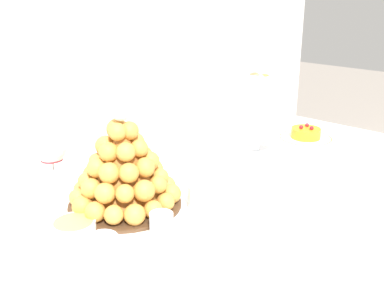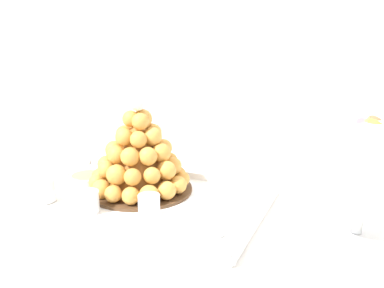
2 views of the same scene
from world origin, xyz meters
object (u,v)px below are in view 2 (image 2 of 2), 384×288
(dessert_cup_mid_right, at_px, (214,222))
(creme_brulee_ramekin, at_px, (88,179))
(macaron_goblet, at_px, (364,166))
(wine_glass, at_px, (151,130))
(dessert_cup_centre, at_px, (149,208))
(serving_tray, at_px, (142,201))
(croquembouche, at_px, (139,156))
(dessert_cup_mid_left, at_px, (88,203))
(dessert_cup_left, at_px, (44,191))

(dessert_cup_mid_right, relative_size, creme_brulee_ramekin, 0.56)
(macaron_goblet, height_order, wine_glass, macaron_goblet)
(dessert_cup_mid_right, xyz_separation_m, creme_brulee_ramekin, (-0.42, 0.14, -0.01))
(dessert_cup_centre, height_order, wine_glass, wine_glass)
(dessert_cup_mid_right, height_order, macaron_goblet, macaron_goblet)
(dessert_cup_centre, bearing_deg, serving_tray, 127.78)
(croquembouche, height_order, wine_glass, croquembouche)
(croquembouche, bearing_deg, serving_tray, -56.18)
(serving_tray, relative_size, dessert_cup_centre, 10.27)
(serving_tray, bearing_deg, dessert_cup_mid_right, -22.33)
(macaron_goblet, bearing_deg, wine_glass, 160.23)
(dessert_cup_mid_right, relative_size, macaron_goblet, 0.20)
(dessert_cup_mid_left, bearing_deg, macaron_goblet, 13.58)
(creme_brulee_ramekin, distance_m, macaron_goblet, 0.72)
(dessert_cup_mid_left, distance_m, macaron_goblet, 0.62)
(croquembouche, relative_size, dessert_cup_left, 4.59)
(macaron_goblet, relative_size, wine_glass, 1.58)
(serving_tray, bearing_deg, dessert_cup_left, -157.09)
(croquembouche, distance_m, creme_brulee_ramekin, 0.18)
(dessert_cup_mid_right, distance_m, creme_brulee_ramekin, 0.45)
(dessert_cup_mid_left, xyz_separation_m, creme_brulee_ramekin, (-0.12, 0.16, -0.01))
(croquembouche, bearing_deg, dessert_cup_left, -141.39)
(dessert_cup_centre, bearing_deg, wine_glass, 117.22)
(dessert_cup_left, bearing_deg, dessert_cup_mid_right, 0.30)
(dessert_cup_centre, xyz_separation_m, dessert_cup_mid_right, (0.16, -0.00, -0.00))
(serving_tray, relative_size, creme_brulee_ramekin, 6.34)
(croquembouche, height_order, dessert_cup_centre, croquembouche)
(serving_tray, height_order, creme_brulee_ramekin, creme_brulee_ramekin)
(croquembouche, height_order, dessert_cup_mid_left, croquembouche)
(dessert_cup_centre, xyz_separation_m, creme_brulee_ramekin, (-0.27, 0.13, -0.01))
(croquembouche, xyz_separation_m, dessert_cup_left, (-0.19, -0.15, -0.07))
(dessert_cup_left, bearing_deg, dessert_cup_centre, 1.19)
(creme_brulee_ramekin, bearing_deg, dessert_cup_mid_left, -53.32)
(dessert_cup_centre, height_order, dessert_cup_mid_right, dessert_cup_centre)
(dessert_cup_left, relative_size, dessert_cup_centre, 1.01)
(wine_glass, bearing_deg, macaron_goblet, -19.77)
(dessert_cup_left, xyz_separation_m, wine_glass, (0.12, 0.35, 0.09))
(dessert_cup_centre, relative_size, dessert_cup_mid_right, 1.11)
(serving_tray, bearing_deg, dessert_cup_centre, -52.22)
(wine_glass, bearing_deg, creme_brulee_ramekin, -113.75)
(dessert_cup_mid_left, relative_size, creme_brulee_ramekin, 0.55)
(serving_tray, relative_size, wine_glass, 3.63)
(dessert_cup_left, height_order, dessert_cup_mid_left, dessert_cup_left)
(dessert_cup_left, bearing_deg, croquembouche, 38.61)
(dessert_cup_mid_left, bearing_deg, serving_tray, 54.13)
(dessert_cup_left, relative_size, dessert_cup_mid_right, 1.12)
(dessert_cup_left, distance_m, dessert_cup_mid_left, 0.15)
(dessert_cup_left, height_order, macaron_goblet, macaron_goblet)
(dessert_cup_mid_right, xyz_separation_m, wine_glass, (-0.33, 0.34, 0.09))
(serving_tray, distance_m, macaron_goblet, 0.53)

